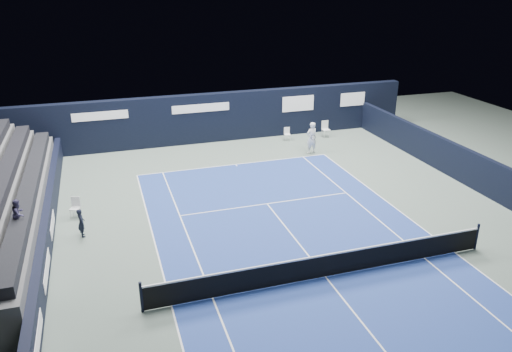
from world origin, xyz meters
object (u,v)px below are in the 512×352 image
(folding_chair_back_b, at_px, (325,128))
(folding_chair_back_a, at_px, (287,133))
(tennis_net, at_px, (326,265))
(line_judge_chair, at_px, (75,206))
(tennis_player, at_px, (312,138))

(folding_chair_back_b, bearing_deg, folding_chair_back_a, 178.83)
(folding_chair_back_b, xyz_separation_m, tennis_net, (-7.06, -15.13, -0.10))
(folding_chair_back_a, xyz_separation_m, line_judge_chair, (-12.88, -7.42, 0.04))
(folding_chair_back_a, bearing_deg, line_judge_chair, -144.20)
(tennis_player, bearing_deg, line_judge_chair, -160.90)
(folding_chair_back_b, height_order, line_judge_chair, folding_chair_back_b)
(line_judge_chair, bearing_deg, folding_chair_back_b, 44.87)
(folding_chair_back_a, xyz_separation_m, tennis_player, (0.46, -2.80, 0.48))
(folding_chair_back_a, height_order, tennis_player, tennis_player)
(folding_chair_back_a, distance_m, folding_chair_back_b, 2.67)
(tennis_player, bearing_deg, folding_chair_back_b, 51.00)
(folding_chair_back_a, height_order, tennis_net, tennis_net)
(line_judge_chair, relative_size, tennis_net, 0.07)
(tennis_net, height_order, tennis_player, tennis_player)
(line_judge_chair, bearing_deg, tennis_net, -22.94)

